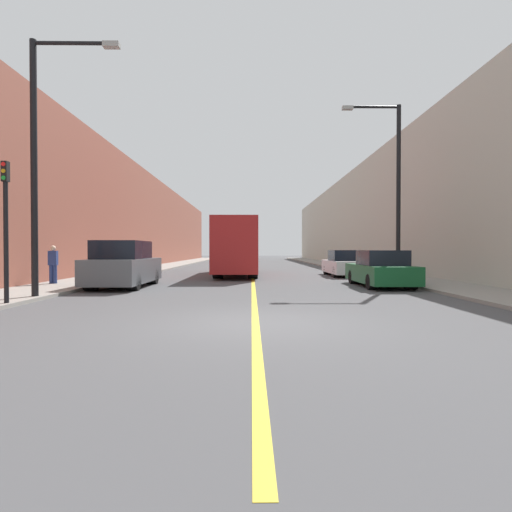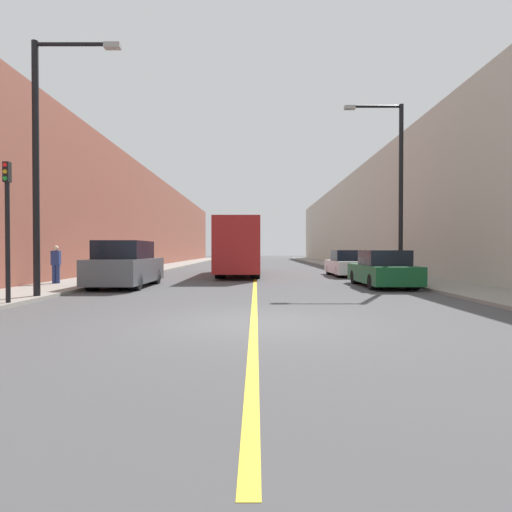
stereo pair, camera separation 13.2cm
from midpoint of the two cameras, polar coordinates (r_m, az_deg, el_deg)
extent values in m
plane|color=#474749|center=(8.55, -0.53, -9.54)|extent=(200.00, 200.00, 0.00)
cube|color=gray|center=(39.24, -12.31, -1.33)|extent=(2.87, 72.00, 0.11)
cube|color=gray|center=(39.25, 11.02, -1.33)|extent=(2.87, 72.00, 0.11)
cube|color=brown|center=(40.14, -17.15, 4.75)|extent=(4.00, 72.00, 8.60)
cube|color=#B7B2A3|center=(40.17, 15.86, 5.09)|extent=(4.00, 72.00, 9.07)
cube|color=gold|center=(38.44, -0.64, -1.44)|extent=(0.16, 72.00, 0.01)
cube|color=#AD1E1E|center=(24.73, -2.82, 1.46)|extent=(2.41, 10.28, 2.95)
cube|color=black|center=(19.64, -3.37, 3.12)|extent=(2.05, 0.04, 1.33)
cylinder|color=black|center=(21.63, -5.62, -1.79)|extent=(0.53, 1.09, 1.09)
cylinder|color=black|center=(21.55, -0.63, -1.79)|extent=(0.53, 1.09, 1.09)
cylinder|color=black|center=(27.98, -4.49, -1.19)|extent=(0.53, 1.09, 1.09)
cylinder|color=black|center=(27.92, -0.64, -1.19)|extent=(0.53, 1.09, 1.09)
cube|color=#51565B|center=(17.50, -18.51, -1.97)|extent=(2.03, 4.71, 0.98)
cube|color=black|center=(17.26, -18.76, 0.84)|extent=(1.79, 2.59, 0.73)
cube|color=black|center=(15.30, -21.18, -1.74)|extent=(1.73, 0.04, 0.44)
cylinder|color=black|center=(16.42, -22.71, -3.41)|extent=(0.45, 0.68, 0.68)
cylinder|color=black|center=(15.90, -17.39, -3.52)|extent=(0.45, 0.68, 0.68)
cylinder|color=black|center=(19.16, -19.42, -2.79)|extent=(0.45, 0.68, 0.68)
cylinder|color=black|center=(18.71, -14.82, -2.86)|extent=(0.45, 0.68, 0.68)
cube|color=#145128|center=(17.67, 17.11, -2.40)|extent=(1.89, 4.52, 0.73)
cube|color=black|center=(17.43, 17.34, -0.24)|extent=(1.66, 2.03, 0.62)
cube|color=black|center=(15.56, 19.62, -2.38)|extent=(1.60, 0.04, 0.33)
cylinder|color=black|center=(16.14, 16.13, -3.56)|extent=(0.41, 0.62, 0.62)
cylinder|color=black|center=(16.62, 21.00, -3.45)|extent=(0.41, 0.62, 0.62)
cylinder|color=black|center=(18.83, 13.67, -2.92)|extent=(0.41, 0.62, 0.62)
cylinder|color=black|center=(19.25, 17.92, -2.86)|extent=(0.41, 0.62, 0.62)
cube|color=silver|center=(24.28, 12.33, -1.51)|extent=(1.88, 4.55, 0.73)
cube|color=black|center=(24.04, 12.45, 0.08)|extent=(1.66, 2.05, 0.62)
cube|color=black|center=(22.09, 13.64, -1.41)|extent=(1.60, 0.04, 0.33)
cylinder|color=black|center=(22.76, 11.32, -2.27)|extent=(0.41, 0.62, 0.62)
cylinder|color=black|center=(23.11, 14.89, -2.23)|extent=(0.41, 0.62, 0.62)
cylinder|color=black|center=(25.52, 10.00, -1.93)|extent=(0.41, 0.62, 0.62)
cylinder|color=black|center=(25.83, 13.21, -1.90)|extent=(0.41, 0.62, 0.62)
cylinder|color=black|center=(14.37, -29.37, 10.84)|extent=(0.20, 0.20, 7.90)
cylinder|color=black|center=(15.03, -25.02, 25.84)|extent=(2.40, 0.12, 0.12)
cube|color=#999993|center=(14.61, -20.22, 26.43)|extent=(0.50, 0.24, 0.16)
cylinder|color=black|center=(19.99, 19.50, 8.48)|extent=(0.20, 0.20, 8.20)
cylinder|color=black|center=(20.54, 16.22, 19.76)|extent=(2.40, 0.12, 0.12)
cube|color=#999993|center=(20.23, 12.75, 19.93)|extent=(0.50, 0.24, 0.16)
cylinder|color=black|center=(12.71, -32.37, 1.64)|extent=(0.12, 0.12, 3.26)
cube|color=black|center=(12.89, -32.44, 10.15)|extent=(0.16, 0.16, 0.55)
cylinder|color=red|center=(12.84, -32.66, 11.00)|extent=(0.11, 0.02, 0.11)
cylinder|color=gold|center=(12.81, -32.65, 10.20)|extent=(0.11, 0.02, 0.11)
cylinder|color=green|center=(12.78, -32.64, 9.40)|extent=(0.11, 0.02, 0.11)
cylinder|color=navy|center=(19.21, -27.38, -2.34)|extent=(0.16, 0.16, 0.78)
cylinder|color=navy|center=(19.13, -26.95, -2.35)|extent=(0.16, 0.16, 0.78)
cube|color=navy|center=(19.14, -27.18, -0.26)|extent=(0.36, 0.20, 0.62)
sphere|color=beige|center=(19.14, -27.19, 1.01)|extent=(0.23, 0.23, 0.23)
camera|label=1|loc=(0.07, -90.20, 0.00)|focal=28.00mm
camera|label=2|loc=(0.07, 89.80, 0.00)|focal=28.00mm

